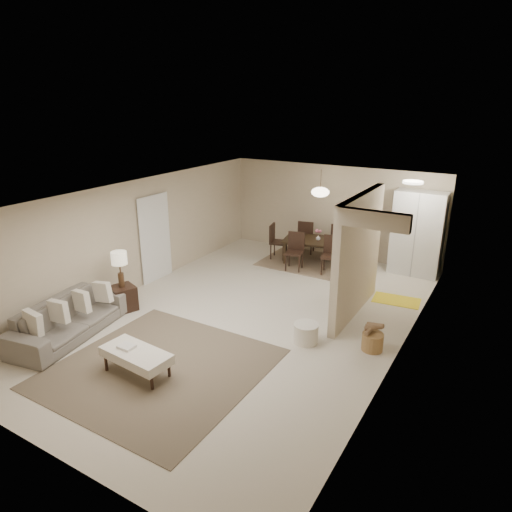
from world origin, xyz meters
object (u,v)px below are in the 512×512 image
Objects in this scene: sofa at (69,318)px; wicker_basket at (372,342)px; side_table at (123,298)px; round_pouf at (306,333)px; dining_table at (317,251)px; ottoman_bench at (136,356)px; pantry_cabinet at (417,234)px.

sofa is 5.55m from wicker_basket.
side_table is 3.92m from round_pouf.
dining_table is at bearing 63.57° from side_table.
round_pouf is (3.90, 2.01, -0.16)m from sofa.
ottoman_bench is 3.27× the size of wicker_basket.
pantry_cabinet is at bearing 93.09° from wicker_basket.
side_table reaches higher than ottoman_bench.
side_table is (-4.75, -5.21, -0.79)m from pantry_cabinet.
sofa is at bearing -92.21° from side_table.
dining_table is (2.39, 6.01, -0.03)m from sofa.
sofa reaches higher than wicker_basket.
dining_table is (-1.51, 4.00, 0.14)m from round_pouf.
ottoman_bench is 2.52m from side_table.
wicker_basket is at bearing -86.91° from pantry_cabinet.
side_table is at bearing -128.46° from dining_table.
ottoman_bench is at bearing -138.76° from wicker_basket.
pantry_cabinet reaches higher than ottoman_bench.
pantry_cabinet is 4.67m from round_pouf.
sofa is (-4.80, -6.50, -0.71)m from pantry_cabinet.
round_pouf is (-0.90, -4.50, -0.87)m from pantry_cabinet.
ottoman_bench is 2.36× the size of side_table.
ottoman_bench is 6.32m from dining_table.
sofa is 1.31× the size of dining_table.
sofa is at bearing -152.79° from round_pouf.
round_pouf is at bearing 10.49° from side_table.
side_table is (0.05, 1.29, -0.08)m from sofa.
round_pouf is (1.90, 2.31, -0.16)m from ottoman_bench.
round_pouf is at bearing -72.75° from sofa.
pantry_cabinet is 4.25m from wicker_basket.
dining_table is (-2.63, 3.66, 0.16)m from wicker_basket.
side_table reaches higher than wicker_basket.
sofa is 4.53× the size of side_table.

